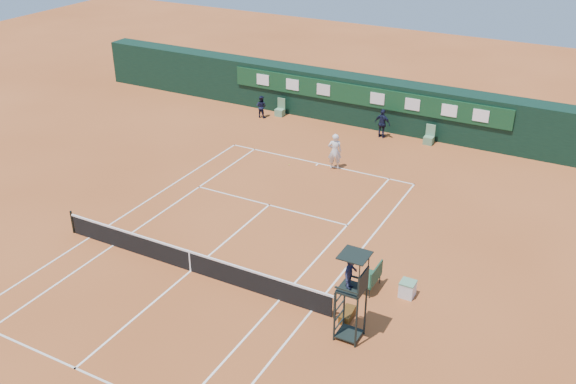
% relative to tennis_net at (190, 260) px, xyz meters
% --- Properties ---
extents(ground, '(90.00, 90.00, 0.00)m').
position_rel_tennis_net_xyz_m(ground, '(0.00, 0.00, -0.51)').
color(ground, '#B05829').
rests_on(ground, ground).
extents(court_lines, '(11.05, 23.85, 0.01)m').
position_rel_tennis_net_xyz_m(court_lines, '(0.00, 0.00, -0.50)').
color(court_lines, silver).
rests_on(court_lines, ground).
extents(tennis_net, '(12.90, 0.10, 1.10)m').
position_rel_tennis_net_xyz_m(tennis_net, '(0.00, 0.00, 0.00)').
color(tennis_net, black).
rests_on(tennis_net, ground).
extents(back_wall, '(40.00, 1.65, 3.00)m').
position_rel_tennis_net_xyz_m(back_wall, '(0.00, 18.74, 1.00)').
color(back_wall, black).
rests_on(back_wall, ground).
extents(linesman_chair_left, '(0.55, 0.50, 1.15)m').
position_rel_tennis_net_xyz_m(linesman_chair_left, '(-5.50, 17.48, -0.19)').
color(linesman_chair_left, '#60936B').
rests_on(linesman_chair_left, ground).
extents(linesman_chair_right, '(0.55, 0.50, 1.15)m').
position_rel_tennis_net_xyz_m(linesman_chair_right, '(4.50, 17.48, -0.19)').
color(linesman_chair_right, '#58875F').
rests_on(linesman_chair_right, ground).
extents(umpire_chair, '(0.96, 0.95, 3.42)m').
position_rel_tennis_net_xyz_m(umpire_chair, '(7.27, -0.71, 1.95)').
color(umpire_chair, black).
rests_on(umpire_chair, ground).
extents(player_bench, '(0.56, 1.20, 1.10)m').
position_rel_tennis_net_xyz_m(player_bench, '(6.95, 2.28, 0.09)').
color(player_bench, '#1B442A').
rests_on(player_bench, ground).
extents(tennis_bag, '(0.47, 0.92, 0.33)m').
position_rel_tennis_net_xyz_m(tennis_bag, '(6.81, 0.20, -0.34)').
color(tennis_bag, black).
rests_on(tennis_bag, ground).
extents(cooler, '(0.57, 0.57, 0.65)m').
position_rel_tennis_net_xyz_m(cooler, '(8.28, 2.55, -0.18)').
color(cooler, silver).
rests_on(cooler, ground).
extents(tennis_ball, '(0.06, 0.06, 0.06)m').
position_rel_tennis_net_xyz_m(tennis_ball, '(-1.31, 10.91, -0.48)').
color(tennis_ball, gold).
rests_on(tennis_ball, ground).
extents(player, '(0.87, 0.74, 2.01)m').
position_rel_tennis_net_xyz_m(player, '(1.03, 11.72, 0.50)').
color(player, silver).
rests_on(player, ground).
extents(ball_kid_left, '(0.71, 0.56, 1.45)m').
position_rel_tennis_net_xyz_m(ball_kid_left, '(-6.43, 16.65, 0.22)').
color(ball_kid_left, black).
rests_on(ball_kid_left, ground).
extents(ball_kid_right, '(1.10, 0.60, 1.78)m').
position_rel_tennis_net_xyz_m(ball_kid_right, '(1.71, 17.10, 0.38)').
color(ball_kid_right, black).
rests_on(ball_kid_right, ground).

